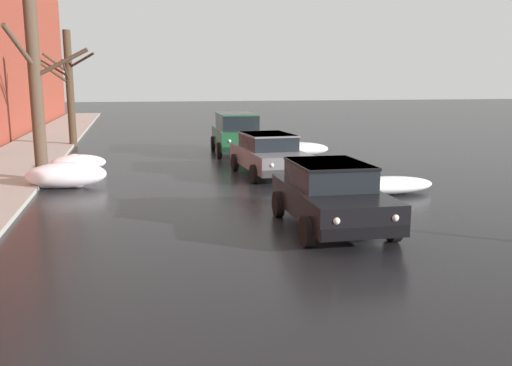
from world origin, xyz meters
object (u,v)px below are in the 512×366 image
at_px(bare_tree_mid_block, 35,72).
at_px(sedan_black_approaching_near_lane, 330,194).
at_px(sedan_grey_parked_kerbside_close, 269,153).
at_px(suv_green_parked_kerbside_mid, 236,132).
at_px(bare_tree_far_down_block, 69,86).

xyz_separation_m(bare_tree_mid_block, sedan_black_approaching_near_lane, (6.83, -7.05, -2.68)).
height_order(sedan_grey_parked_kerbside_close, suv_green_parked_kerbside_mid, suv_green_parked_kerbside_mid).
bearing_deg(sedan_grey_parked_kerbside_close, bare_tree_mid_block, 178.54).
height_order(bare_tree_mid_block, suv_green_parked_kerbside_mid, bare_tree_mid_block).
xyz_separation_m(bare_tree_mid_block, sedan_grey_parked_kerbside_close, (7.33, -0.19, -2.68)).
relative_size(bare_tree_mid_block, sedan_black_approaching_near_lane, 1.67).
distance_m(bare_tree_mid_block, bare_tree_far_down_block, 10.53).
bearing_deg(bare_tree_mid_block, bare_tree_far_down_block, 90.33).
relative_size(bare_tree_mid_block, sedan_grey_parked_kerbside_close, 1.51).
bearing_deg(suv_green_parked_kerbside_mid, bare_tree_far_down_block, 146.49).
relative_size(bare_tree_mid_block, suv_green_parked_kerbside_mid, 1.44).
bearing_deg(bare_tree_mid_block, sedan_black_approaching_near_lane, -45.90).
distance_m(bare_tree_far_down_block, sedan_black_approaching_near_lane, 19.00).
bearing_deg(suv_green_parked_kerbside_mid, sedan_black_approaching_near_lane, -92.58).
distance_m(bare_tree_mid_block, sedan_black_approaching_near_lane, 10.18).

